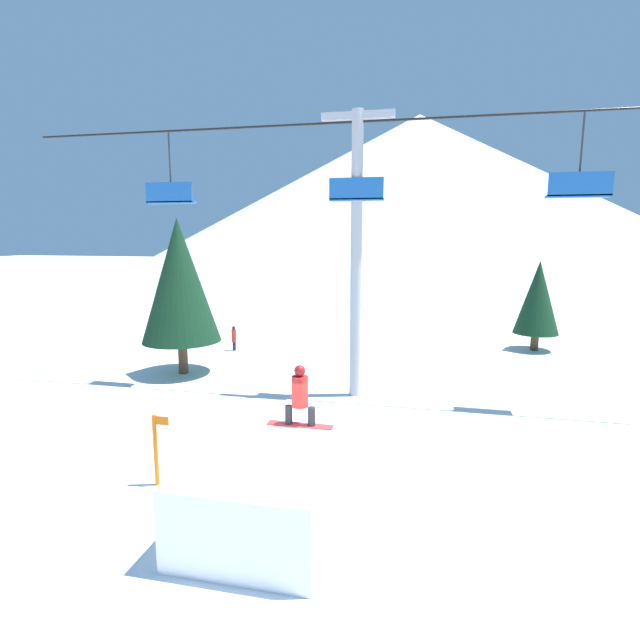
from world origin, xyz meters
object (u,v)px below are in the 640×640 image
(snowboarder, at_px, (300,396))
(pine_tree_near, at_px, (179,281))
(snow_ramp, at_px, (266,490))
(trail_marker, at_px, (156,448))
(distant_skier, at_px, (234,337))

(snowboarder, height_order, pine_tree_near, pine_tree_near)
(snow_ramp, relative_size, trail_marker, 2.12)
(snowboarder, xyz_separation_m, trail_marker, (-3.22, -0.52, -1.29))
(snowboarder, relative_size, trail_marker, 0.88)
(snow_ramp, height_order, distant_skier, snow_ramp)
(snow_ramp, relative_size, snowboarder, 2.41)
(pine_tree_near, xyz_separation_m, distant_skier, (0.47, 4.30, -3.15))
(snow_ramp, bearing_deg, pine_tree_near, 125.38)
(snow_ramp, relative_size, pine_tree_near, 0.56)
(distant_skier, bearing_deg, snowboarder, -61.77)
(trail_marker, bearing_deg, distant_skier, 104.94)
(snow_ramp, bearing_deg, trail_marker, 161.48)
(snow_ramp, height_order, pine_tree_near, pine_tree_near)
(trail_marker, xyz_separation_m, distant_skier, (-3.47, 12.99, -0.23))
(snow_ramp, height_order, trail_marker, trail_marker)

